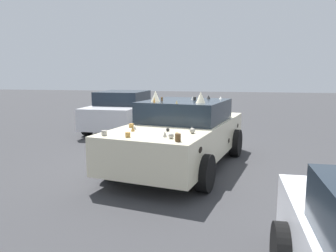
% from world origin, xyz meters
% --- Properties ---
extents(ground_plane, '(60.00, 60.00, 0.00)m').
position_xyz_m(ground_plane, '(0.00, 0.00, 0.00)').
color(ground_plane, '#38383A').
extents(art_car_decorated, '(4.71, 2.73, 1.68)m').
position_xyz_m(art_car_decorated, '(0.05, -0.01, 0.74)').
color(art_car_decorated, beige).
rests_on(art_car_decorated, ground).
extents(parked_sedan_far_right, '(4.41, 2.03, 1.42)m').
position_xyz_m(parked_sedan_far_right, '(4.38, 2.76, 0.71)').
color(parked_sedan_far_right, silver).
rests_on(parked_sedan_far_right, ground).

